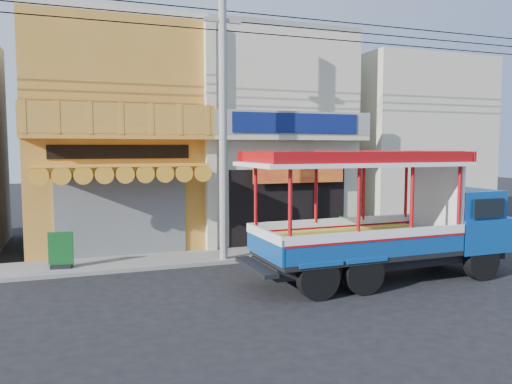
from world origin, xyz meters
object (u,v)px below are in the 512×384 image
green_sign (61,253)px  potted_plant_c (345,231)px  utility_pole (227,105)px  songthaew_truck (399,218)px  potted_plant_a (317,232)px  potted_plant_b (345,231)px

green_sign → potted_plant_c: 9.73m
utility_pole → green_sign: (-5.04, 0.44, -4.46)m
songthaew_truck → green_sign: bearing=156.1°
potted_plant_a → potted_plant_c: 1.00m
utility_pole → potted_plant_b: utility_pole is taller
songthaew_truck → potted_plant_a: size_ratio=8.30×
potted_plant_c → potted_plant_a: bearing=-95.1°
potted_plant_a → potted_plant_b: bearing=-73.5°
songthaew_truck → potted_plant_c: bearing=80.0°
songthaew_truck → potted_plant_a: (-0.16, 4.66, -1.14)m
potted_plant_b → potted_plant_c: 0.12m
utility_pole → potted_plant_a: (3.78, 1.13, -4.45)m
green_sign → potted_plant_c: (9.73, 0.29, 0.06)m
songthaew_truck → green_sign: 9.89m
songthaew_truck → potted_plant_a: songthaew_truck is taller
potted_plant_a → utility_pole: bearing=153.3°
songthaew_truck → potted_plant_b: size_ratio=7.26×
green_sign → potted_plant_a: bearing=4.5°
songthaew_truck → potted_plant_b: (0.70, 4.16, -1.08)m
potted_plant_b → potted_plant_a: bearing=1.6°
songthaew_truck → potted_plant_c: 4.47m
potted_plant_b → songthaew_truck: bearing=112.2°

